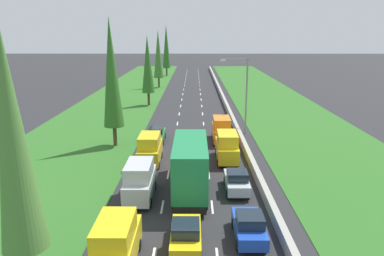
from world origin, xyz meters
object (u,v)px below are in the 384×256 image
Objects in this scene: blue_hatchback_right_lane at (249,226)px; poplar_tree_third at (148,65)px; silver_hatchback_right_lane at (237,181)px; green_sedan_left_lane at (156,134)px; orange_van_right_lane at (221,130)px; street_light_mast at (244,91)px; silver_van_left_lane at (140,180)px; poplar_tree_fourth at (158,54)px; poplar_tree_fifth at (166,47)px; yellow_van_right_lane at (227,147)px; poplar_tree_nearest at (13,141)px; poplar_tree_second at (111,73)px; yellow_van_left_lane at (116,244)px; yellow_van_left_lane_fourth at (150,149)px; yellow_hatchback_centre_lane at (186,235)px; green_box_truck_centre_lane at (190,164)px.

blue_hatchback_right_lane is 0.34× the size of poplar_tree_third.
green_sedan_left_lane is (-7.47, 13.16, -0.02)m from silver_hatchback_right_lane.
street_light_mast is (2.76, 3.22, 3.83)m from orange_van_right_lane.
poplar_tree_third is (-3.60, 35.15, 5.35)m from silver_van_left_lane.
poplar_tree_fourth is 22.22m from poplar_tree_fifth.
blue_hatchback_right_lane is 9.06m from silver_van_left_lane.
silver_van_left_lane is 35.74m from poplar_tree_third.
yellow_van_right_lane is (-0.13, 13.56, 0.56)m from blue_hatchback_right_lane.
blue_hatchback_right_lane is 0.31× the size of poplar_tree_nearest.
poplar_tree_second reaches higher than poplar_tree_fourth.
silver_van_left_lane is 0.40× the size of poplar_tree_fourth.
street_light_mast is (9.76, 25.81, 3.83)m from yellow_van_left_lane.
poplar_tree_fourth is at bearing 94.36° from yellow_van_left_lane_fourth.
orange_van_right_lane is 64.51m from poplar_tree_fifth.
orange_van_right_lane is at bearing 7.79° from poplar_tree_second.
poplar_tree_fourth is (-3.66, 48.03, 5.84)m from yellow_van_left_lane_fourth.
yellow_van_left_lane_fourth reaches higher than blue_hatchback_right_lane.
poplar_tree_third reaches higher than yellow_hatchback_centre_lane.
silver_van_left_lane is 11.99m from poplar_tree_nearest.
poplar_tree_nearest is at bearing -156.25° from yellow_hatchback_centre_lane.
yellow_van_left_lane_fourth is 7.04m from green_sedan_left_lane.
yellow_van_right_lane is at bearing -105.83° from street_light_mast.
street_light_mast reaches higher than silver_van_left_lane.
yellow_van_left_lane is at bearing -85.28° from poplar_tree_third.
yellow_van_left_lane_fourth is 9.43m from poplar_tree_second.
yellow_van_left_lane is at bearing -77.91° from poplar_tree_second.
poplar_tree_fourth is at bearing 93.40° from yellow_van_left_lane.
orange_van_right_lane is 0.36× the size of poplar_tree_second.
poplar_tree_third is 20.26m from poplar_tree_fourth.
blue_hatchback_right_lane is at bearing 21.01° from yellow_van_left_lane.
poplar_tree_fifth reaches higher than orange_van_right_lane.
green_box_truck_centre_lane is at bearing -116.61° from yellow_van_right_lane.
yellow_van_left_lane is 0.39× the size of poplar_tree_nearest.
silver_hatchback_right_lane is 0.28× the size of poplar_tree_fifth.
yellow_van_left_lane is 0.52× the size of green_box_truck_centre_lane.
poplar_tree_nearest is (-3.84, -9.70, 5.90)m from silver_van_left_lane.
street_light_mast reaches higher than yellow_hatchback_centre_lane.
yellow_van_right_lane is at bearing 66.59° from yellow_van_left_lane.
orange_van_right_lane is 13.44m from green_box_truck_centre_lane.
yellow_hatchback_centre_lane is 8.55m from silver_hatchback_right_lane.
yellow_van_right_lane is 70.68m from poplar_tree_fifth.
blue_hatchback_right_lane is 0.28× the size of poplar_tree_fifth.
poplar_tree_second is at bearing -172.21° from orange_van_right_lane.
poplar_tree_third is (-10.83, 33.92, 5.92)m from silver_hatchback_right_lane.
poplar_tree_third reaches higher than yellow_van_right_lane.
poplar_tree_nearest is at bearing -114.25° from orange_van_right_lane.
poplar_tree_fifth is at bearing 99.58° from orange_van_right_lane.
poplar_tree_third is at bearing 116.96° from orange_van_right_lane.
poplar_tree_third is (-7.11, 41.62, 5.92)m from yellow_hatchback_centre_lane.
silver_van_left_lane is at bearing -115.97° from orange_van_right_lane.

